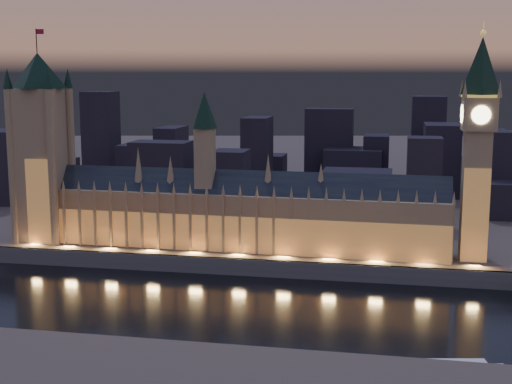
% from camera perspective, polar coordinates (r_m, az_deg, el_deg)
% --- Properties ---
extents(ground_plane, '(2000.00, 2000.00, 0.00)m').
position_cam_1_polar(ground_plane, '(303.12, -2.93, -8.77)').
color(ground_plane, black).
rests_on(ground_plane, ground).
extents(north_bank, '(2000.00, 960.00, 8.00)m').
position_cam_1_polar(north_bank, '(807.49, 5.92, 2.98)').
color(north_bank, brown).
rests_on(north_bank, ground).
extents(embankment_wall, '(2000.00, 2.50, 8.00)m').
position_cam_1_polar(embankment_wall, '(340.18, -1.28, -6.01)').
color(embankment_wall, '#504A4C').
rests_on(embankment_wall, ground).
extents(palace_of_westminster, '(202.00, 25.74, 78.00)m').
position_cam_1_polar(palace_of_westminster, '(355.43, -1.09, -1.63)').
color(palace_of_westminster, '#8B745C').
rests_on(palace_of_westminster, north_bank).
extents(victoria_tower, '(31.68, 31.68, 109.18)m').
position_cam_1_polar(victoria_tower, '(386.99, -16.81, 4.19)').
color(victoria_tower, '#8B745C').
rests_on(victoria_tower, north_bank).
extents(elizabeth_tower, '(18.00, 18.00, 109.76)m').
position_cam_1_polar(elizabeth_tower, '(344.38, 17.37, 4.78)').
color(elizabeth_tower, '#8B745C').
rests_on(elizabeth_tower, north_bank).
extents(river_boat, '(45.21, 18.55, 4.50)m').
position_cam_1_polar(river_boat, '(241.09, 15.26, -13.65)').
color(river_boat, '#504A4C').
rests_on(river_boat, ground).
extents(city_backdrop, '(479.30, 215.63, 71.23)m').
position_cam_1_polar(city_backdrop, '(529.88, 7.32, 2.47)').
color(city_backdrop, black).
rests_on(city_backdrop, north_bank).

